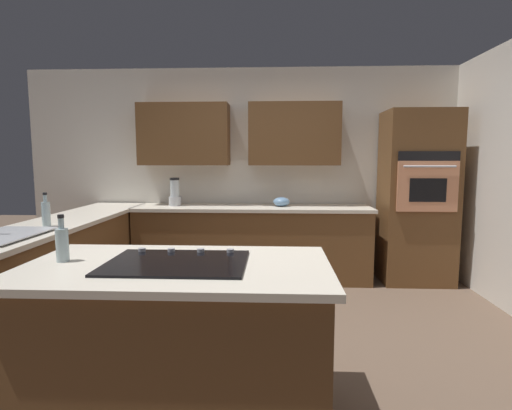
% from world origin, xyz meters
% --- Properties ---
extents(ground_plane, '(14.00, 14.00, 0.00)m').
position_xyz_m(ground_plane, '(0.00, 0.00, 0.00)').
color(ground_plane, brown).
extents(wall_back, '(6.00, 0.44, 2.60)m').
position_xyz_m(wall_back, '(0.07, -2.04, 1.42)').
color(wall_back, white).
rests_on(wall_back, ground).
extents(lower_cabinets_back, '(2.80, 0.60, 0.86)m').
position_xyz_m(lower_cabinets_back, '(0.10, -1.72, 0.43)').
color(lower_cabinets_back, brown).
rests_on(lower_cabinets_back, ground).
extents(countertop_back, '(2.84, 0.64, 0.04)m').
position_xyz_m(countertop_back, '(0.10, -1.72, 0.88)').
color(countertop_back, silver).
rests_on(countertop_back, lower_cabinets_back).
extents(lower_cabinets_side, '(0.60, 2.90, 0.86)m').
position_xyz_m(lower_cabinets_side, '(1.82, -0.55, 0.43)').
color(lower_cabinets_side, brown).
rests_on(lower_cabinets_side, ground).
extents(countertop_side, '(0.64, 2.94, 0.04)m').
position_xyz_m(countertop_side, '(1.82, -0.55, 0.88)').
color(countertop_side, silver).
rests_on(countertop_side, lower_cabinets_side).
extents(island_base, '(1.60, 0.85, 0.86)m').
position_xyz_m(island_base, '(0.37, 0.96, 0.43)').
color(island_base, brown).
rests_on(island_base, ground).
extents(island_top, '(1.68, 0.93, 0.04)m').
position_xyz_m(island_top, '(0.37, 0.96, 0.88)').
color(island_top, silver).
rests_on(island_top, island_base).
extents(wall_oven, '(0.80, 0.66, 2.03)m').
position_xyz_m(wall_oven, '(-1.85, -1.72, 1.02)').
color(wall_oven, brown).
rests_on(wall_oven, ground).
extents(sink_unit, '(0.46, 0.70, 0.23)m').
position_xyz_m(sink_unit, '(1.83, 0.28, 0.92)').
color(sink_unit, '#515456').
rests_on(sink_unit, countertop_side).
extents(cooktop, '(0.76, 0.56, 0.03)m').
position_xyz_m(cooktop, '(0.37, 0.95, 0.91)').
color(cooktop, black).
rests_on(cooktop, island_top).
extents(blender, '(0.15, 0.15, 0.34)m').
position_xyz_m(blender, '(1.05, -1.74, 1.05)').
color(blender, silver).
rests_on(blender, countertop_back).
extents(mixing_bowl, '(0.20, 0.20, 0.11)m').
position_xyz_m(mixing_bowl, '(-0.25, -1.74, 0.95)').
color(mixing_bowl, '#668CB2').
rests_on(mixing_bowl, countertop_back).
extents(dish_soap_bottle, '(0.07, 0.07, 0.29)m').
position_xyz_m(dish_soap_bottle, '(1.77, -0.20, 1.02)').
color(dish_soap_bottle, silver).
rests_on(dish_soap_bottle, countertop_side).
extents(oil_bottle, '(0.07, 0.07, 0.27)m').
position_xyz_m(oil_bottle, '(1.02, 0.94, 1.00)').
color(oil_bottle, silver).
rests_on(oil_bottle, island_top).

